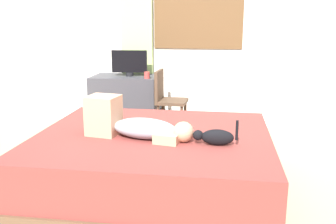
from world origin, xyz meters
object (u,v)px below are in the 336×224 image
(tv_monitor, at_px, (129,63))
(cup, at_px, (147,75))
(desk, at_px, (126,102))
(bed, at_px, (154,161))
(chair_by_desk, at_px, (167,98))
(person_lying, at_px, (134,124))
(cat, at_px, (215,137))

(tv_monitor, bearing_deg, cup, -31.84)
(cup, bearing_deg, desk, 153.32)
(bed, height_order, chair_by_desk, chair_by_desk)
(person_lying, xyz_separation_m, chair_by_desk, (0.02, 1.72, -0.12))
(bed, distance_m, person_lying, 0.42)
(cat, xyz_separation_m, desk, (-1.28, 2.08, -0.21))
(bed, relative_size, cup, 23.83)
(chair_by_desk, bearing_deg, person_lying, -90.68)
(bed, bearing_deg, person_lying, -140.26)
(cup, bearing_deg, tv_monitor, 148.16)
(cup, distance_m, chair_by_desk, 0.39)
(desk, height_order, tv_monitor, tv_monitor)
(bed, distance_m, cat, 0.68)
(person_lying, relative_size, desk, 1.05)
(cat, relative_size, chair_by_desk, 0.42)
(person_lying, height_order, chair_by_desk, chair_by_desk)
(person_lying, xyz_separation_m, tv_monitor, (-0.53, 1.97, 0.29))
(cup, relative_size, chair_by_desk, 0.10)
(person_lying, bearing_deg, cat, -9.24)
(cat, bearing_deg, person_lying, 170.76)
(bed, bearing_deg, tv_monitor, 110.00)
(desk, bearing_deg, bed, -68.25)
(person_lying, bearing_deg, cup, 97.95)
(cat, xyz_separation_m, tv_monitor, (-1.22, 2.08, 0.34))
(cat, xyz_separation_m, cup, (-0.94, 1.91, 0.20))
(cat, xyz_separation_m, chair_by_desk, (-0.67, 1.83, -0.07))
(bed, relative_size, cat, 5.83)
(desk, xyz_separation_m, chair_by_desk, (0.61, -0.24, 0.14))
(cat, height_order, cup, cup)
(bed, bearing_deg, desk, 111.75)
(tv_monitor, distance_m, cup, 0.35)
(tv_monitor, relative_size, cup, 5.48)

